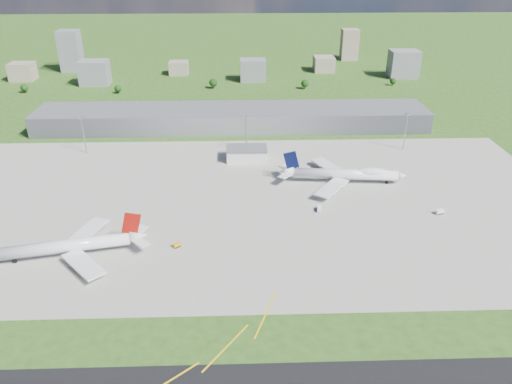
{
  "coord_description": "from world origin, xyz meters",
  "views": [
    {
      "loc": [
        6.31,
        -207.0,
        130.72
      ],
      "look_at": [
        14.14,
        33.88,
        9.0
      ],
      "focal_mm": 35.0,
      "sensor_mm": 36.0,
      "label": 1
    }
  ],
  "objects_px": {
    "airliner_blue_quad": "(345,174)",
    "van_white_near": "(320,209)",
    "van_white_far": "(440,212)",
    "airliner_red_twin": "(72,246)",
    "tug_yellow": "(177,245)"
  },
  "relations": [
    {
      "from": "airliner_blue_quad",
      "to": "van_white_near",
      "type": "relative_size",
      "value": 14.05
    },
    {
      "from": "van_white_near",
      "to": "van_white_far",
      "type": "distance_m",
      "value": 63.99
    },
    {
      "from": "airliner_blue_quad",
      "to": "tug_yellow",
      "type": "xyz_separation_m",
      "value": [
        -93.53,
        -68.08,
        -4.5
      ]
    },
    {
      "from": "airliner_blue_quad",
      "to": "van_white_far",
      "type": "distance_m",
      "value": 59.35
    },
    {
      "from": "van_white_far",
      "to": "tug_yellow",
      "type": "bearing_deg",
      "value": 174.33
    },
    {
      "from": "van_white_near",
      "to": "airliner_red_twin",
      "type": "bearing_deg",
      "value": 117.2
    },
    {
      "from": "van_white_far",
      "to": "airliner_red_twin",
      "type": "bearing_deg",
      "value": 173.12
    },
    {
      "from": "tug_yellow",
      "to": "van_white_near",
      "type": "distance_m",
      "value": 80.26
    },
    {
      "from": "airliner_blue_quad",
      "to": "van_white_far",
      "type": "xyz_separation_m",
      "value": [
        43.4,
        -40.25,
        -4.28
      ]
    },
    {
      "from": "tug_yellow",
      "to": "van_white_near",
      "type": "height_order",
      "value": "van_white_near"
    },
    {
      "from": "van_white_near",
      "to": "van_white_far",
      "type": "xyz_separation_m",
      "value": [
        63.78,
        -5.19,
        -0.12
      ]
    },
    {
      "from": "tug_yellow",
      "to": "van_white_near",
      "type": "bearing_deg",
      "value": -14.93
    },
    {
      "from": "van_white_near",
      "to": "van_white_far",
      "type": "height_order",
      "value": "van_white_near"
    },
    {
      "from": "airliner_red_twin",
      "to": "airliner_blue_quad",
      "type": "distance_m",
      "value": 158.89
    },
    {
      "from": "airliner_blue_quad",
      "to": "tug_yellow",
      "type": "distance_m",
      "value": 115.77
    }
  ]
}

